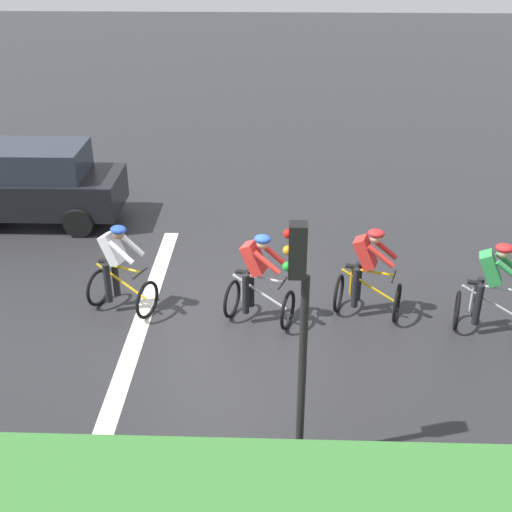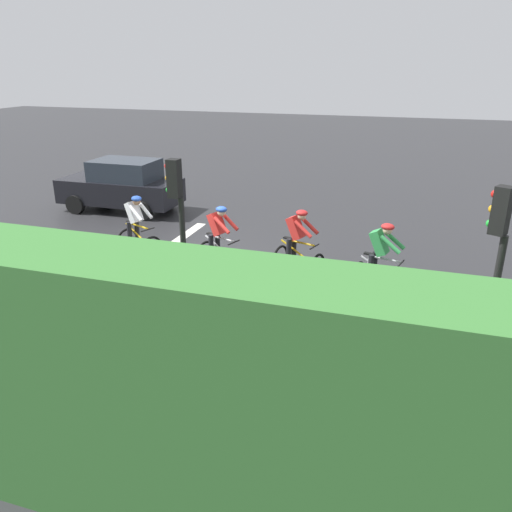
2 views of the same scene
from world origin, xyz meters
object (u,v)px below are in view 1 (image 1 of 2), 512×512
Objects in this scene: cyclist_lead at (490,291)px; cyclist_fourth at (118,270)px; cyclist_mid at (257,281)px; car_black at (32,184)px; cyclist_second at (367,275)px; traffic_light_near_crossing at (299,313)px.

cyclist_lead and cyclist_fourth have the same top height.
cyclist_mid is 2.43m from cyclist_fourth.
cyclist_mid is (-0.20, -3.82, 0.00)m from cyclist_lead.
cyclist_lead is 0.40× the size of car_black.
cyclist_second is at bearing -103.77° from cyclist_lead.
traffic_light_near_crossing reaches higher than cyclist_mid.
cyclist_lead is at bearing 133.26° from traffic_light_near_crossing.
traffic_light_near_crossing reaches higher than cyclist_fourth.
traffic_light_near_crossing is (7.34, 5.78, 1.35)m from car_black.
traffic_light_near_crossing is (3.25, 0.58, 1.43)m from cyclist_mid.
traffic_light_near_crossing reaches higher than cyclist_lead.
traffic_light_near_crossing is (3.53, 3.00, 1.43)m from cyclist_fourth.
traffic_light_near_crossing is at bearing -46.74° from cyclist_lead.
cyclist_fourth is at bearing -90.08° from cyclist_second.
cyclist_lead is 1.00× the size of cyclist_fourth.
cyclist_second is at bearing 98.38° from cyclist_mid.
cyclist_lead is 4.67m from traffic_light_near_crossing.
car_black is (-4.09, -5.20, 0.08)m from cyclist_mid.
cyclist_lead is at bearing 85.56° from cyclist_fourth.
cyclist_lead is 2.01m from cyclist_second.
cyclist_mid is at bearing -169.80° from traffic_light_near_crossing.
traffic_light_near_crossing reaches higher than cyclist_second.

